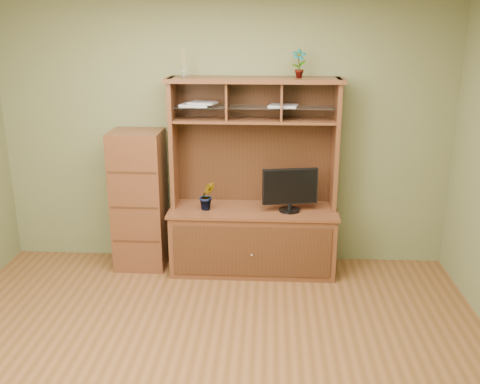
{
  "coord_description": "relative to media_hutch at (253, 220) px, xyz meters",
  "views": [
    {
      "loc": [
        0.45,
        -3.24,
        2.37
      ],
      "look_at": [
        0.2,
        1.2,
        0.97
      ],
      "focal_mm": 40.0,
      "sensor_mm": 36.0,
      "label": 1
    }
  ],
  "objects": [
    {
      "name": "room",
      "position": [
        -0.3,
        -1.73,
        0.83
      ],
      "size": [
        4.54,
        4.04,
        2.74
      ],
      "color": "brown",
      "rests_on": "ground"
    },
    {
      "name": "media_hutch",
      "position": [
        0.0,
        0.0,
        0.0
      ],
      "size": [
        1.66,
        0.61,
        1.9
      ],
      "color": "#4F2816",
      "rests_on": "room"
    },
    {
      "name": "monitor",
      "position": [
        0.35,
        -0.08,
        0.35
      ],
      "size": [
        0.53,
        0.2,
        0.42
      ],
      "rotation": [
        0.0,
        0.0,
        0.19
      ],
      "color": "black",
      "rests_on": "media_hutch"
    },
    {
      "name": "orchid_plant",
      "position": [
        -0.44,
        -0.08,
        0.27
      ],
      "size": [
        0.18,
        0.16,
        0.28
      ],
      "primitive_type": "imported",
      "rotation": [
        0.0,
        0.0,
        0.25
      ],
      "color": "#275D1F",
      "rests_on": "media_hutch"
    },
    {
      "name": "top_plant",
      "position": [
        0.41,
        0.08,
        1.51
      ],
      "size": [
        0.14,
        0.1,
        0.26
      ],
      "primitive_type": "imported",
      "rotation": [
        0.0,
        0.0,
        0.05
      ],
      "color": "#3D6322",
      "rests_on": "media_hutch"
    },
    {
      "name": "reed_diffuser",
      "position": [
        -0.66,
        0.08,
        1.48
      ],
      "size": [
        0.05,
        0.05,
        0.26
      ],
      "color": "silver",
      "rests_on": "media_hutch"
    },
    {
      "name": "magazines",
      "position": [
        -0.26,
        0.08,
        1.13
      ],
      "size": [
        1.13,
        0.25,
        0.04
      ],
      "color": "#B4B4B9",
      "rests_on": "media_hutch"
    },
    {
      "name": "side_cabinet",
      "position": [
        -1.14,
        0.03,
        0.18
      ],
      "size": [
        0.5,
        0.45,
        1.39
      ],
      "color": "#4F2816",
      "rests_on": "room"
    }
  ]
}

